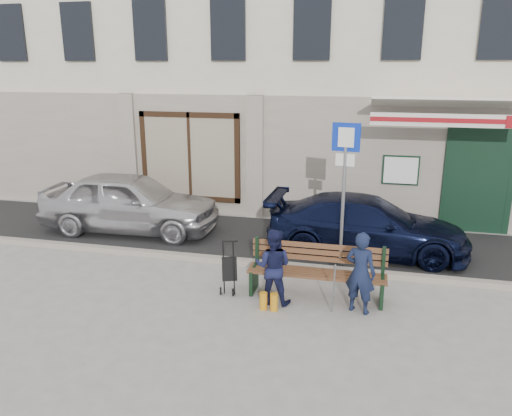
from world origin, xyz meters
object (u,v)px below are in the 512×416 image
(man, at_px, (360,273))
(woman, at_px, (273,266))
(car_silver, at_px, (130,202))
(bench, at_px, (314,272))
(stroller, at_px, (229,270))
(car_navy, at_px, (367,225))
(parking_sign, at_px, (344,172))

(man, relative_size, woman, 1.05)
(woman, bearing_deg, car_silver, -32.98)
(bench, bearing_deg, stroller, -175.28)
(car_navy, bearing_deg, bench, 162.57)
(bench, distance_m, woman, 0.78)
(man, height_order, stroller, man)
(woman, bearing_deg, bench, -147.78)
(car_navy, height_order, stroller, car_navy)
(man, xyz_separation_m, stroller, (-2.30, 0.26, -0.29))
(car_navy, xyz_separation_m, parking_sign, (-0.47, -0.99, 1.35))
(parking_sign, relative_size, man, 2.09)
(car_silver, xyz_separation_m, parking_sign, (5.18, -1.17, 1.24))
(car_navy, relative_size, parking_sign, 1.47)
(car_silver, height_order, stroller, car_silver)
(car_silver, relative_size, woman, 3.26)
(parking_sign, xyz_separation_m, stroller, (-1.86, -1.56, -1.57))
(parking_sign, height_order, bench, parking_sign)
(car_silver, xyz_separation_m, stroller, (3.32, -2.73, -0.33))
(car_navy, relative_size, woman, 3.24)
(car_silver, height_order, bench, car_silver)
(parking_sign, distance_m, man, 2.26)
(parking_sign, bearing_deg, woman, -109.67)
(parking_sign, distance_m, bench, 2.12)
(woman, bearing_deg, car_navy, -115.39)
(car_navy, distance_m, parking_sign, 1.74)
(bench, height_order, man, man)
(man, bearing_deg, bench, -7.40)
(parking_sign, bearing_deg, stroller, -130.47)
(bench, bearing_deg, woman, -150.32)
(car_navy, relative_size, bench, 1.78)
(car_navy, bearing_deg, stroller, 139.01)
(stroller, bearing_deg, parking_sign, 19.97)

